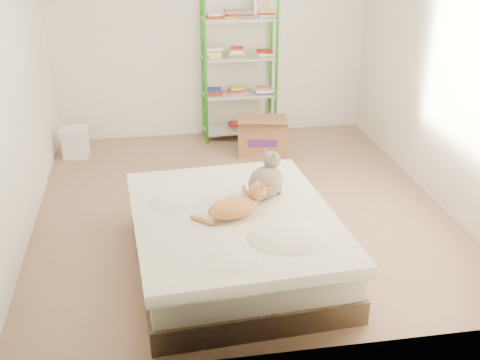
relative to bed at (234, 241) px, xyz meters
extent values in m
cube|color=#9C7357|center=(0.23, 1.05, -0.24)|extent=(3.80, 4.20, 0.01)
cube|color=white|center=(0.23, 3.15, 1.06)|extent=(3.80, 0.01, 2.60)
cube|color=white|center=(0.23, -1.05, 1.06)|extent=(3.80, 0.01, 2.60)
cube|color=white|center=(-1.67, 1.05, 1.06)|extent=(0.01, 4.20, 2.60)
cube|color=white|center=(2.13, 1.05, 1.06)|extent=(0.01, 4.20, 2.60)
cube|color=brown|center=(0.00, 0.00, -0.15)|extent=(1.59, 1.94, 0.19)
cube|color=beige|center=(0.00, 0.00, 0.05)|extent=(1.54, 1.88, 0.20)
cube|color=silver|center=(0.00, 0.00, 0.19)|extent=(1.62, 1.98, 0.09)
cylinder|color=#2B8720|center=(0.11, 2.77, 0.61)|extent=(0.04, 0.04, 1.70)
cylinder|color=#2B8720|center=(0.11, 3.09, 0.61)|extent=(0.04, 0.04, 1.70)
cylinder|color=#2B8720|center=(0.95, 2.77, 0.61)|extent=(0.04, 0.04, 1.70)
cylinder|color=#2B8720|center=(0.95, 3.09, 0.61)|extent=(0.04, 0.04, 1.70)
cube|color=#B3B4AC|center=(0.53, 2.93, -0.14)|extent=(0.86, 0.34, 0.02)
cube|color=#B3B4AC|center=(0.53, 2.93, 0.31)|extent=(0.86, 0.34, 0.02)
cube|color=#B3B4AC|center=(0.53, 2.93, 0.76)|extent=(0.86, 0.34, 0.02)
cube|color=#B3B4AC|center=(0.53, 2.93, 1.21)|extent=(0.86, 0.34, 0.02)
cube|color=#A62315|center=(0.53, 2.93, -0.08)|extent=(0.20, 0.16, 0.09)
cube|color=#A62315|center=(0.23, 2.93, 0.37)|extent=(0.20, 0.16, 0.09)
cube|color=#A62315|center=(0.53, 2.93, 0.37)|extent=(0.20, 0.16, 0.09)
cube|color=#A62315|center=(0.83, 2.93, 0.37)|extent=(0.20, 0.16, 0.09)
cube|color=#A62315|center=(0.23, 2.93, 0.82)|extent=(0.20, 0.16, 0.09)
cube|color=#A62315|center=(0.53, 2.93, 0.82)|extent=(0.20, 0.16, 0.09)
cube|color=#A62315|center=(0.83, 2.93, 0.82)|extent=(0.20, 0.16, 0.09)
cube|color=#A62315|center=(0.23, 2.93, 1.27)|extent=(0.20, 0.16, 0.09)
cube|color=#A62315|center=(0.43, 2.93, 1.27)|extent=(0.20, 0.16, 0.09)
cube|color=#A62315|center=(0.63, 2.93, 1.27)|extent=(0.20, 0.16, 0.09)
cube|color=#A62315|center=(0.83, 2.93, 1.27)|extent=(0.20, 0.16, 0.09)
cube|color=white|center=(0.82, 2.98, 1.36)|extent=(0.22, 0.09, 0.28)
cube|color=#D83844|center=(0.82, 2.97, 1.36)|extent=(0.17, 0.06, 0.21)
cube|color=#90613D|center=(0.72, 2.41, -0.05)|extent=(0.63, 0.54, 0.39)
cube|color=#51227B|center=(0.76, 2.18, -0.05)|extent=(0.33, 0.07, 0.09)
cube|color=#90613D|center=(0.72, 2.19, 0.15)|extent=(0.58, 0.26, 0.12)
cube|color=white|center=(-1.42, 2.61, -0.08)|extent=(0.29, 0.25, 0.32)
cube|color=white|center=(-1.42, 2.61, 0.09)|extent=(0.32, 0.28, 0.03)
camera|label=1|loc=(-0.62, -4.03, 2.37)|focal=45.00mm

